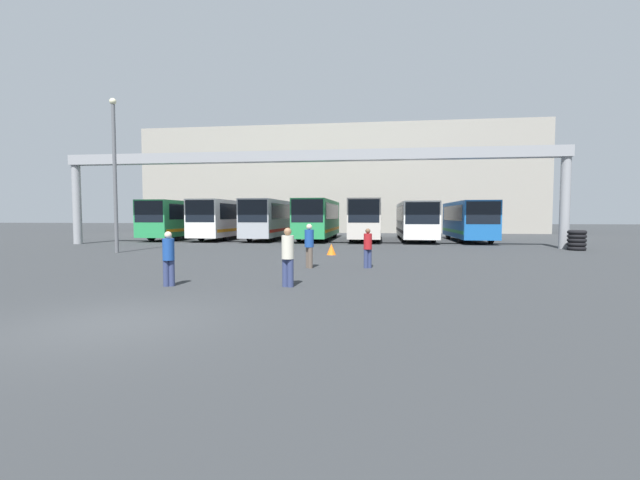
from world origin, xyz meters
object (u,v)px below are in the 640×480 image
object	(u,v)px
bus_slot_3	(318,217)
bus_slot_4	(366,217)
bus_slot_2	(273,217)
pedestrian_far_center	(169,257)
bus_slot_0	(180,217)
pedestrian_mid_left	(288,256)
pedestrian_near_left	(368,247)
bus_slot_1	(228,217)
tire_stack	(577,240)
bus_slot_5	(415,219)
lamp_post	(115,170)
bus_slot_6	(468,219)
traffic_cone	(331,249)
pedestrian_near_center	(309,245)

from	to	relation	value
bus_slot_3	bus_slot_4	world-z (taller)	bus_slot_3
bus_slot_2	bus_slot_3	world-z (taller)	bus_slot_3
bus_slot_4	pedestrian_far_center	xyz separation A→B (m)	(-5.08, -24.62, -1.06)
bus_slot_0	pedestrian_mid_left	xyz separation A→B (m)	(14.74, -23.64, -0.98)
bus_slot_4	pedestrian_near_left	distance (m)	19.51
bus_slot_1	tire_stack	world-z (taller)	bus_slot_1
bus_slot_1	bus_slot_2	distance (m)	4.08
bus_slot_1	pedestrian_near_left	xyz separation A→B (m)	(12.86, -19.83, -1.09)
bus_slot_3	pedestrian_far_center	distance (m)	24.68
bus_slot_5	pedestrian_far_center	size ratio (longest dim) A/B	7.48
bus_slot_2	pedestrian_mid_left	xyz separation A→B (m)	(6.58, -24.47, -1.01)
bus_slot_5	lamp_post	distance (m)	22.93
bus_slot_6	bus_slot_1	bearing A→B (deg)	176.67
bus_slot_5	pedestrian_far_center	world-z (taller)	bus_slot_5
pedestrian_mid_left	bus_slot_6	bearing A→B (deg)	82.25
bus_slot_1	bus_slot_6	size ratio (longest dim) A/B	1.24
bus_slot_1	bus_slot_6	distance (m)	20.44
bus_slot_2	bus_slot_5	xyz separation A→B (m)	(12.24, -0.03, -0.12)
bus_slot_1	lamp_post	world-z (taller)	lamp_post
lamp_post	pedestrian_far_center	bearing A→B (deg)	-50.86
bus_slot_0	lamp_post	size ratio (longest dim) A/B	1.23
pedestrian_far_center	traffic_cone	size ratio (longest dim) A/B	2.78
bus_slot_6	traffic_cone	size ratio (longest dim) A/B	17.28
bus_slot_4	bus_slot_5	bearing A→B (deg)	2.66
pedestrian_near_left	tire_stack	bearing A→B (deg)	-162.19
pedestrian_mid_left	tire_stack	bearing A→B (deg)	61.29
tire_stack	bus_slot_2	bearing A→B (deg)	155.85
bus_slot_5	pedestrian_near_left	world-z (taller)	bus_slot_5
bus_slot_4	traffic_cone	distance (m)	14.23
bus_slot_0	pedestrian_near_center	xyz separation A→B (m)	(14.65, -19.16, -0.97)
bus_slot_1	bus_slot_2	bearing A→B (deg)	-2.11
bus_slot_0	pedestrian_near_center	bearing A→B (deg)	-52.61
bus_slot_4	tire_stack	distance (m)	15.76
bus_slot_6	lamp_post	xyz separation A→B (m)	(-21.60, -13.51, 2.80)
bus_slot_3	pedestrian_near_left	bearing A→B (deg)	-76.46
bus_slot_6	lamp_post	bearing A→B (deg)	-147.97
bus_slot_6	pedestrian_near_center	world-z (taller)	bus_slot_6
bus_slot_3	bus_slot_6	world-z (taller)	bus_slot_3
traffic_cone	tire_stack	xyz separation A→B (m)	(14.17, 4.90, 0.31)
bus_slot_4	pedestrian_mid_left	size ratio (longest dim) A/B	6.79
bus_slot_3	pedestrian_far_center	world-z (taller)	bus_slot_3
bus_slot_6	bus_slot_2	bearing A→B (deg)	176.36
bus_slot_5	pedestrian_near_left	size ratio (longest dim) A/B	7.70
tire_stack	bus_slot_4	bearing A→B (deg)	144.30
traffic_cone	bus_slot_6	bearing A→B (deg)	54.11
bus_slot_3	traffic_cone	xyz separation A→B (m)	(2.66, -14.09, -1.64)
bus_slot_1	lamp_post	bearing A→B (deg)	-94.66
bus_slot_4	pedestrian_near_center	size ratio (longest dim) A/B	6.71
pedestrian_far_center	lamp_post	distance (m)	13.77
bus_slot_4	pedestrian_mid_left	bearing A→B (deg)	-93.74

